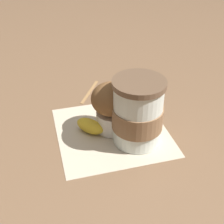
# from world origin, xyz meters

# --- Properties ---
(ground_plane) EXTENTS (3.00, 3.00, 0.00)m
(ground_plane) POSITION_xyz_m (0.00, 0.00, 0.00)
(ground_plane) COLOR brown
(paper_napkin) EXTENTS (0.25, 0.25, 0.00)m
(paper_napkin) POSITION_xyz_m (0.00, 0.00, 0.00)
(paper_napkin) COLOR beige
(paper_napkin) RESTS_ON ground_plane
(coffee_cup) EXTENTS (0.10, 0.10, 0.13)m
(coffee_cup) POSITION_xyz_m (-0.04, 0.03, 0.06)
(coffee_cup) COLOR silver
(coffee_cup) RESTS_ON paper_napkin
(muffin) EXTENTS (0.08, 0.08, 0.10)m
(muffin) POSITION_xyz_m (0.00, -0.01, 0.06)
(muffin) COLOR white
(muffin) RESTS_ON paper_napkin
(banana) EXTENTS (0.18, 0.06, 0.03)m
(banana) POSITION_xyz_m (-0.01, -0.00, 0.02)
(banana) COLOR gold
(banana) RESTS_ON paper_napkin
(wooden_stirrer) EXTENTS (0.05, 0.10, 0.00)m
(wooden_stirrer) POSITION_xyz_m (0.04, -0.16, 0.00)
(wooden_stirrer) COLOR #9E7547
(wooden_stirrer) RESTS_ON ground_plane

